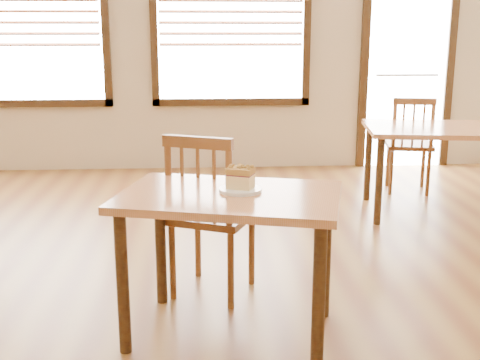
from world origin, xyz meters
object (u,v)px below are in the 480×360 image
(plate, at_px, (240,190))
(cake_slice, at_px, (240,177))
(cafe_chair_second, at_px, (410,144))
(cafe_table_second, at_px, (446,137))
(cafe_table_main, at_px, (230,215))
(cafe_chair_main, at_px, (210,214))

(plate, xyz_separation_m, cake_slice, (-0.00, -0.00, 0.07))
(cafe_chair_second, height_order, plate, cafe_chair_second)
(cafe_table_second, xyz_separation_m, plate, (-1.86, -1.99, 0.10))
(cafe_table_second, bearing_deg, cafe_table_main, -124.76)
(cafe_table_main, relative_size, cafe_table_second, 0.85)
(cafe_table_second, bearing_deg, cake_slice, -124.39)
(cafe_chair_main, relative_size, cafe_chair_second, 1.05)
(cafe_chair_main, bearing_deg, cafe_chair_second, -107.33)
(cafe_chair_second, distance_m, cake_slice, 3.28)
(cafe_table_main, xyz_separation_m, cafe_table_second, (1.92, 2.02, 0.03))
(cafe_table_main, bearing_deg, cafe_chair_second, 70.28)
(cafe_chair_main, distance_m, cafe_chair_second, 2.98)
(cafe_chair_main, distance_m, cafe_table_second, 2.54)
(cafe_chair_second, bearing_deg, cake_slice, 68.34)
(cafe_chair_main, height_order, cafe_table_second, cafe_chair_main)
(cake_slice, bearing_deg, cafe_chair_second, 78.93)
(plate, bearing_deg, cafe_table_main, -151.54)
(cafe_table_main, distance_m, cake_slice, 0.20)
(cafe_table_main, height_order, cake_slice, cake_slice)
(plate, bearing_deg, cake_slice, -177.91)
(cafe_chair_main, xyz_separation_m, cake_slice, (0.15, -0.46, 0.33))
(cafe_chair_second, xyz_separation_m, cake_slice, (-1.81, -2.71, 0.35))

